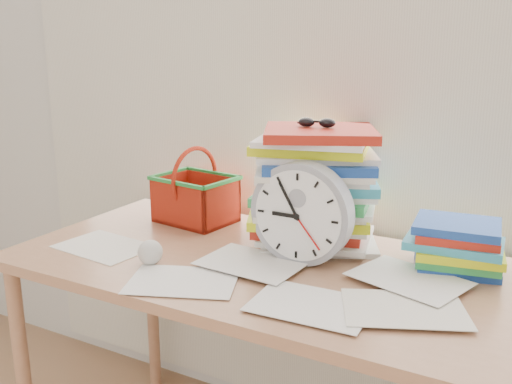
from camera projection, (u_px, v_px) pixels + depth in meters
The scene contains 9 objects.
curtain at pixel (324, 51), 1.73m from camera, with size 2.40×0.01×2.50m, color silver.
desk at pixel (265, 287), 1.56m from camera, with size 1.40×0.70×0.75m.
paper_stack at pixel (314, 187), 1.64m from camera, with size 0.36×0.29×0.34m, color white, non-canonical shape.
clock at pixel (302, 213), 1.50m from camera, with size 0.28×0.28×0.06m, color #90939F.
sunglasses at pixel (317, 122), 1.60m from camera, with size 0.12×0.10×0.03m, color black, non-canonical shape.
book_stack at pixel (454, 247), 1.46m from camera, with size 0.26×0.20×0.13m, color white, non-canonical shape.
basket at pixel (195, 185), 1.86m from camera, with size 0.25×0.19×0.24m, color #B92B12, non-canonical shape.
crumpled_ball at pixel (150, 252), 1.52m from camera, with size 0.07×0.07×0.07m, color silver.
scattered_papers at pixel (265, 259), 1.54m from camera, with size 1.26×0.42×0.02m, color white, non-canonical shape.
Camera 1 is at (0.67, 0.32, 1.32)m, focal length 40.00 mm.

